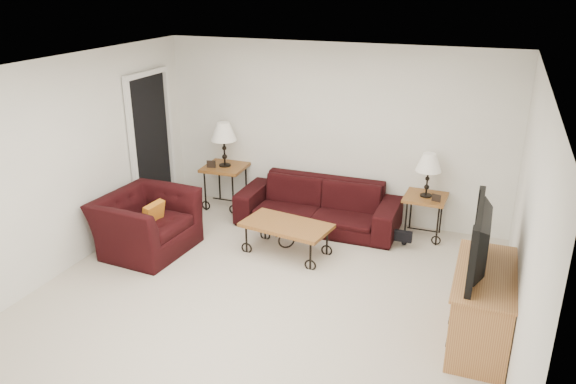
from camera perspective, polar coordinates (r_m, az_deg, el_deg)
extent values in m
plane|color=beige|center=(6.27, -2.31, -10.73)|extent=(5.00, 5.00, 0.00)
cube|color=white|center=(7.96, 4.64, 6.05)|extent=(5.00, 0.02, 2.50)
cube|color=white|center=(3.80, -17.86, -12.81)|extent=(5.00, 0.02, 2.50)
cube|color=white|center=(7.04, -21.57, 2.59)|extent=(0.02, 5.00, 2.50)
cube|color=white|center=(5.32, 23.16, -3.47)|extent=(0.02, 5.00, 2.50)
plane|color=white|center=(5.39, -2.71, 12.46)|extent=(5.00, 5.00, 0.00)
cube|color=black|center=(8.31, -13.76, 4.51)|extent=(0.08, 0.94, 2.04)
imported|color=black|center=(7.83, 3.07, -1.29)|extent=(2.25, 0.88, 0.66)
cube|color=#915825|center=(8.54, -6.36, 0.56)|extent=(0.64, 0.64, 0.66)
cube|color=#915825|center=(7.74, 13.69, -2.44)|extent=(0.56, 0.56, 0.59)
cube|color=black|center=(8.35, -7.85, 2.84)|extent=(0.13, 0.05, 0.11)
cube|color=black|center=(7.46, 14.90, -0.60)|extent=(0.12, 0.04, 0.10)
cube|color=#915825|center=(7.11, -0.16, -4.78)|extent=(1.18, 0.76, 0.41)
imported|color=black|center=(7.35, -14.27, -3.11)|extent=(1.08, 1.22, 0.75)
cube|color=orange|center=(7.18, -13.61, -2.38)|extent=(0.11, 0.34, 0.34)
cube|color=#B27D42|center=(5.74, 19.17, -10.98)|extent=(0.52, 1.25, 0.75)
imported|color=black|center=(5.41, 19.83, -4.68)|extent=(0.15, 1.12, 0.64)
ellipsoid|color=black|center=(7.46, 11.86, -3.77)|extent=(0.40, 0.34, 0.45)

